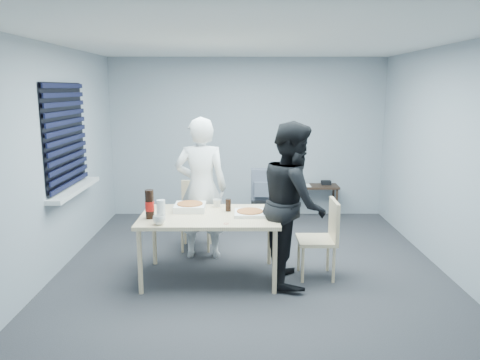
{
  "coord_description": "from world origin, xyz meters",
  "views": [
    {
      "loc": [
        -0.14,
        -5.22,
        2.11
      ],
      "look_at": [
        -0.13,
        0.1,
        1.06
      ],
      "focal_mm": 35.0,
      "sensor_mm": 36.0,
      "label": 1
    }
  ],
  "objects_px": {
    "person_black": "(293,203)",
    "backpack": "(262,185)",
    "dining_table": "(209,220)",
    "chair_far": "(197,209)",
    "side_table": "(313,190)",
    "mug_b": "(217,203)",
    "stool": "(262,206)",
    "soda_bottle": "(150,205)",
    "person_white": "(201,188)",
    "mug_a": "(159,220)",
    "chair_right": "(324,233)"
  },
  "relations": [
    {
      "from": "person_black",
      "to": "backpack",
      "type": "height_order",
      "value": "person_black"
    },
    {
      "from": "dining_table",
      "to": "person_black",
      "type": "distance_m",
      "value": 0.94
    },
    {
      "from": "dining_table",
      "to": "chair_far",
      "type": "relative_size",
      "value": 1.7
    },
    {
      "from": "chair_far",
      "to": "side_table",
      "type": "bearing_deg",
      "value": 38.7
    },
    {
      "from": "person_black",
      "to": "backpack",
      "type": "xyz_separation_m",
      "value": [
        -0.24,
        1.94,
        -0.2
      ]
    },
    {
      "from": "side_table",
      "to": "mug_b",
      "type": "xyz_separation_m",
      "value": [
        -1.48,
        -2.16,
        0.32
      ]
    },
    {
      "from": "dining_table",
      "to": "stool",
      "type": "bearing_deg",
      "value": 70.32
    },
    {
      "from": "person_black",
      "to": "stool",
      "type": "height_order",
      "value": "person_black"
    },
    {
      "from": "mug_b",
      "to": "person_black",
      "type": "bearing_deg",
      "value": -26.26
    },
    {
      "from": "soda_bottle",
      "to": "person_white",
      "type": "bearing_deg",
      "value": 59.77
    },
    {
      "from": "dining_table",
      "to": "mug_a",
      "type": "xyz_separation_m",
      "value": [
        -0.49,
        -0.38,
        0.11
      ]
    },
    {
      "from": "person_black",
      "to": "mug_b",
      "type": "relative_size",
      "value": 17.7
    },
    {
      "from": "side_table",
      "to": "chair_far",
      "type": "bearing_deg",
      "value": -141.3
    },
    {
      "from": "person_white",
      "to": "stool",
      "type": "distance_m",
      "value": 1.54
    },
    {
      "from": "person_black",
      "to": "chair_right",
      "type": "bearing_deg",
      "value": -75.49
    },
    {
      "from": "chair_right",
      "to": "mug_a",
      "type": "relative_size",
      "value": 7.24
    },
    {
      "from": "dining_table",
      "to": "side_table",
      "type": "bearing_deg",
      "value": 58.42
    },
    {
      "from": "chair_far",
      "to": "side_table",
      "type": "relative_size",
      "value": 1.09
    },
    {
      "from": "side_table",
      "to": "chair_right",
      "type": "bearing_deg",
      "value": -96.03
    },
    {
      "from": "side_table",
      "to": "mug_b",
      "type": "bearing_deg",
      "value": -124.32
    },
    {
      "from": "stool",
      "to": "backpack",
      "type": "bearing_deg",
      "value": -90.0
    },
    {
      "from": "person_black",
      "to": "backpack",
      "type": "relative_size",
      "value": 3.85
    },
    {
      "from": "dining_table",
      "to": "person_white",
      "type": "height_order",
      "value": "person_white"
    },
    {
      "from": "person_white",
      "to": "side_table",
      "type": "relative_size",
      "value": 2.17
    },
    {
      "from": "chair_far",
      "to": "stool",
      "type": "relative_size",
      "value": 1.93
    },
    {
      "from": "person_white",
      "to": "backpack",
      "type": "distance_m",
      "value": 1.45
    },
    {
      "from": "person_black",
      "to": "person_white",
      "type": "bearing_deg",
      "value": 54.31
    },
    {
      "from": "mug_a",
      "to": "soda_bottle",
      "type": "height_order",
      "value": "soda_bottle"
    },
    {
      "from": "chair_far",
      "to": "person_black",
      "type": "bearing_deg",
      "value": -44.9
    },
    {
      "from": "chair_far",
      "to": "side_table",
      "type": "xyz_separation_m",
      "value": [
        1.78,
        1.43,
        -0.05
      ]
    },
    {
      "from": "stool",
      "to": "mug_b",
      "type": "bearing_deg",
      "value": -111.53
    },
    {
      "from": "stool",
      "to": "backpack",
      "type": "distance_m",
      "value": 0.33
    },
    {
      "from": "chair_far",
      "to": "mug_a",
      "type": "xyz_separation_m",
      "value": [
        -0.25,
        -1.46,
        0.27
      ]
    },
    {
      "from": "stool",
      "to": "mug_a",
      "type": "height_order",
      "value": "mug_a"
    },
    {
      "from": "dining_table",
      "to": "person_white",
      "type": "distance_m",
      "value": 0.74
    },
    {
      "from": "stool",
      "to": "backpack",
      "type": "height_order",
      "value": "backpack"
    },
    {
      "from": "stool",
      "to": "backpack",
      "type": "xyz_separation_m",
      "value": [
        0.0,
        -0.01,
        0.33
      ]
    },
    {
      "from": "backpack",
      "to": "mug_b",
      "type": "relative_size",
      "value": 4.6
    },
    {
      "from": "person_black",
      "to": "side_table",
      "type": "relative_size",
      "value": 2.17
    },
    {
      "from": "dining_table",
      "to": "person_white",
      "type": "bearing_deg",
      "value": 101.61
    },
    {
      "from": "dining_table",
      "to": "person_black",
      "type": "xyz_separation_m",
      "value": [
        0.91,
        -0.07,
        0.21
      ]
    },
    {
      "from": "mug_a",
      "to": "mug_b",
      "type": "distance_m",
      "value": 0.92
    },
    {
      "from": "backpack",
      "to": "soda_bottle",
      "type": "height_order",
      "value": "soda_bottle"
    },
    {
      "from": "chair_right",
      "to": "stool",
      "type": "height_order",
      "value": "chair_right"
    },
    {
      "from": "dining_table",
      "to": "chair_far",
      "type": "height_order",
      "value": "chair_far"
    },
    {
      "from": "mug_a",
      "to": "mug_b",
      "type": "height_order",
      "value": "mug_a"
    },
    {
      "from": "chair_far",
      "to": "person_white",
      "type": "distance_m",
      "value": 0.55
    },
    {
      "from": "backpack",
      "to": "soda_bottle",
      "type": "bearing_deg",
      "value": -130.88
    },
    {
      "from": "chair_right",
      "to": "mug_a",
      "type": "xyz_separation_m",
      "value": [
        -1.77,
        -0.41,
        0.27
      ]
    },
    {
      "from": "dining_table",
      "to": "chair_right",
      "type": "relative_size",
      "value": 1.7
    }
  ]
}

